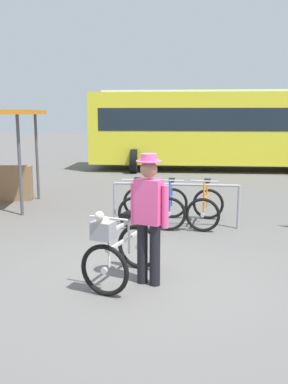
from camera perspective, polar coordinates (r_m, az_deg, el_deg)
ground_plane at (r=5.82m, az=0.86°, el=-11.92°), size 80.00×80.00×0.00m
bike_rack_rail at (r=8.38m, az=4.28°, el=-0.42°), size 2.51×0.17×0.88m
racked_bike_teal at (r=8.68m, az=-1.00°, el=-1.82°), size 0.69×1.12×0.97m
racked_bike_blue at (r=8.61m, az=3.62°, el=-1.94°), size 0.71×1.12×0.97m
racked_bike_orange at (r=8.60m, az=8.28°, el=-2.05°), size 0.83×1.19×0.97m
featured_bicycle at (r=5.57m, az=-3.43°, el=-7.65°), size 0.97×1.26×1.09m
person_with_featured_bike at (r=5.46m, az=0.64°, el=-2.98°), size 0.50×0.32×1.72m
bus_distant at (r=17.15m, az=10.10°, el=8.75°), size 10.02×3.46×3.08m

